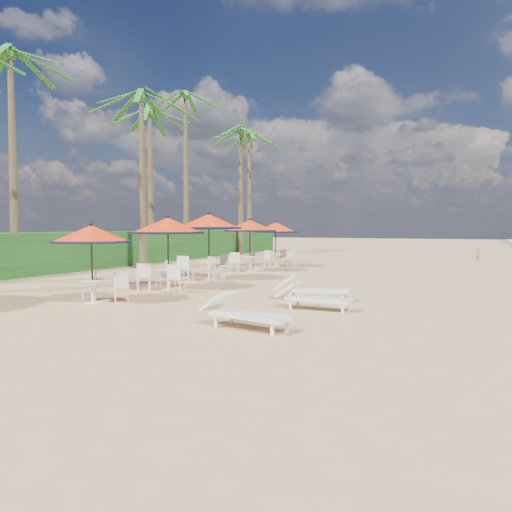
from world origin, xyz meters
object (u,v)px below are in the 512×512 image
Objects in this scene: station_0 at (93,241)px; lounger_near at (243,312)px; station_1 at (167,235)px; station_3 at (250,230)px; station_2 at (209,230)px; lounger_far at (310,288)px; lounger_mid at (312,297)px; station_4 at (277,233)px.

station_0 reaches higher than lounger_near.
station_3 is (-0.34, 7.11, 0.09)m from station_1.
station_1 is at bearing -87.28° from station_3.
station_2 is 9.39m from lounger_near.
station_3 reaches higher than lounger_far.
lounger_mid is (5.71, -4.92, -1.63)m from station_2.
station_4 is at bearing 91.16° from station_1.
station_0 is 1.06× the size of lounger_near.
station_0 is 0.89× the size of station_1.
station_1 is 10.11m from station_4.
station_1 is 1.19× the size of lounger_near.
station_1 is (0.21, 3.15, 0.13)m from station_0.
station_1 reaches higher than station_4.
station_4 is 1.15× the size of lounger_near.
station_4 is at bearing 89.96° from station_0.
station_0 is 10.27m from station_3.
lounger_near is at bearing -42.89° from station_1.
lounger_far is (5.18, -3.47, -1.60)m from station_2.
station_1 is 6.86m from lounger_near.
lounger_near is at bearing -65.79° from station_3.
lounger_near is 1.08× the size of lounger_mid.
lounger_far is at bearing 112.54° from lounger_mid.
lounger_far reaches higher than lounger_mid.
station_0 reaches higher than lounger_mid.
station_2 is 6.97m from station_4.
station_4 is 1.11× the size of lounger_far.
station_4 is (0.01, 13.26, 0.07)m from station_0.
station_3 is 1.20× the size of lounger_near.
station_4 is (0.02, 6.97, -0.20)m from station_2.
lounger_near reaches higher than lounger_mid.
station_2 is 3.97m from station_3.
station_2 is 1.07× the size of station_3.
station_1 is 1.15× the size of lounger_far.
station_3 reaches higher than lounger_mid.
station_2 is at bearing -90.15° from station_4.
lounger_near is 4.23m from lounger_far.
station_0 is 0.88× the size of station_3.
lounger_near is (5.11, -14.67, -1.41)m from station_4.
lounger_far is at bearing -3.77° from station_1.
station_0 is at bearing -89.30° from station_3.
lounger_far is (5.17, -10.44, -1.40)m from station_4.
station_3 is 9.26m from lounger_far.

